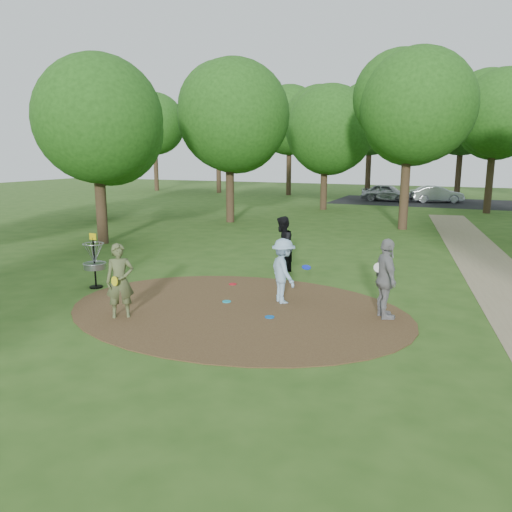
% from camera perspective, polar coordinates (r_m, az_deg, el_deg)
% --- Properties ---
extents(ground, '(100.00, 100.00, 0.00)m').
position_cam_1_polar(ground, '(12.07, -2.25, -6.19)').
color(ground, '#2D5119').
rests_on(ground, ground).
extents(dirt_clearing, '(8.40, 8.40, 0.02)m').
position_cam_1_polar(dirt_clearing, '(12.07, -2.25, -6.14)').
color(dirt_clearing, '#47301C').
rests_on(dirt_clearing, ground).
extents(parking_lot, '(14.00, 8.00, 0.01)m').
position_cam_1_polar(parking_lot, '(40.64, 18.99, 5.84)').
color(parking_lot, black).
rests_on(parking_lot, ground).
extents(player_observer_with_disc, '(0.75, 0.71, 1.72)m').
position_cam_1_polar(player_observer_with_disc, '(11.71, -15.28, -2.78)').
color(player_observer_with_disc, '#525C35').
rests_on(player_observer_with_disc, ground).
extents(player_throwing_with_disc, '(1.32, 1.19, 1.64)m').
position_cam_1_polar(player_throwing_with_disc, '(12.44, 3.14, -1.73)').
color(player_throwing_with_disc, '#8FB6D6').
rests_on(player_throwing_with_disc, ground).
extents(player_walking_with_disc, '(0.72, 0.90, 1.80)m').
position_cam_1_polar(player_walking_with_disc, '(15.48, 3.00, 1.24)').
color(player_walking_with_disc, black).
rests_on(player_walking_with_disc, ground).
extents(player_waiting_with_disc, '(0.90, 1.17, 1.85)m').
position_cam_1_polar(player_waiting_with_disc, '(11.59, 14.62, -2.57)').
color(player_waiting_with_disc, gray).
rests_on(player_waiting_with_disc, ground).
extents(disc_ground_cyan, '(0.22, 0.22, 0.02)m').
position_cam_1_polar(disc_ground_cyan, '(12.66, -3.37, -5.21)').
color(disc_ground_cyan, '#18A6C5').
rests_on(disc_ground_cyan, dirt_clearing).
extents(disc_ground_blue, '(0.22, 0.22, 0.02)m').
position_cam_1_polar(disc_ground_blue, '(11.48, 1.56, -6.98)').
color(disc_ground_blue, blue).
rests_on(disc_ground_blue, dirt_clearing).
extents(disc_ground_red, '(0.22, 0.22, 0.02)m').
position_cam_1_polar(disc_ground_red, '(14.29, -2.67, -3.22)').
color(disc_ground_red, red).
rests_on(disc_ground_red, dirt_clearing).
extents(car_left, '(4.03, 1.87, 1.34)m').
position_cam_1_polar(car_left, '(40.56, 14.76, 7.02)').
color(car_left, '#A5A9AD').
rests_on(car_left, ground).
extents(car_right, '(4.03, 2.52, 1.25)m').
position_cam_1_polar(car_right, '(40.59, 19.97, 6.65)').
color(car_right, '#B7BCBF').
rests_on(car_right, ground).
extents(disc_golf_basket, '(0.63, 0.63, 1.54)m').
position_cam_1_polar(disc_golf_basket, '(14.53, -18.01, -0.12)').
color(disc_golf_basket, black).
rests_on(disc_golf_basket, ground).
extents(tree_ring, '(37.19, 44.79, 8.90)m').
position_cam_1_polar(tree_ring, '(19.43, 10.81, 15.73)').
color(tree_ring, '#332316').
rests_on(tree_ring, ground).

